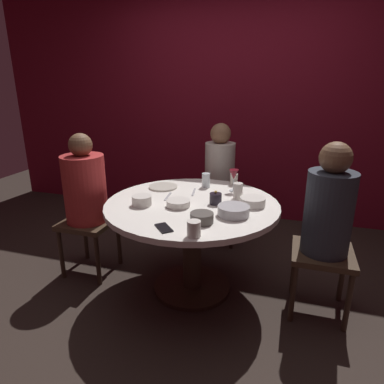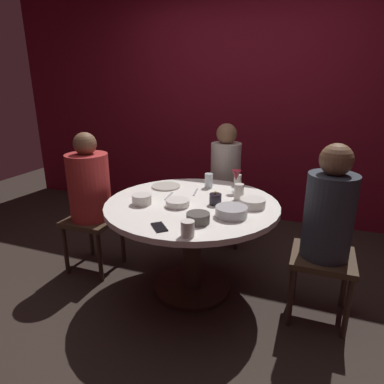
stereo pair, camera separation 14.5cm
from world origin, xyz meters
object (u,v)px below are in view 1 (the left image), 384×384
seated_diner_left (85,190)px  bowl_serving_large (234,211)px  cell_phone (164,228)px  seated_diner_back (220,171)px  cup_near_candle (206,180)px  seated_diner_right (328,213)px  bowl_salad_center (142,200)px  wine_glass (234,175)px  bowl_sauce_side (202,218)px  bowl_rice_portion (253,202)px  cup_by_left_diner (238,191)px  cup_by_right_diner (194,229)px  dining_table (192,223)px  dinner_plate (163,187)px  bowl_small_white (178,203)px  candle_holder (216,199)px  cup_center_front (234,179)px

seated_diner_left → bowl_serving_large: 1.24m
cell_phone → bowl_serving_large: 0.49m
seated_diner_back → cup_near_candle: bearing=-0.0°
cell_phone → cup_near_candle: cup_near_candle is taller
seated_diner_right → bowl_salad_center: bearing=7.1°
wine_glass → bowl_sauce_side: 0.70m
cell_phone → bowl_rice_portion: bowl_rice_portion is taller
bowl_serving_large → cup_by_left_diner: cup_by_left_diner is taller
cup_near_candle → cup_by_right_diner: bearing=-79.3°
seated_diner_right → cell_phone: seated_diner_right is taller
seated_diner_right → bowl_salad_center: seated_diner_right is taller
dining_table → wine_glass: wine_glass is taller
bowl_serving_large → dinner_plate: bearing=147.3°
dining_table → bowl_small_white: bowl_small_white is taller
dining_table → cup_by_right_diner: bearing=-71.9°
seated_diner_right → bowl_sauce_side: seated_diner_right is taller
bowl_sauce_side → cup_near_candle: bearing=102.8°
dining_table → cup_by_left_diner: (0.30, 0.19, 0.22)m
seated_diner_back → bowl_small_white: size_ratio=7.10×
seated_diner_left → wine_glass: bearing=17.5°
seated_diner_back → wine_glass: (0.24, -0.57, 0.12)m
dinner_plate → cell_phone: dinner_plate is taller
bowl_rice_portion → cup_by_right_diner: bearing=-113.1°
cell_phone → cup_by_right_diner: (0.20, -0.05, 0.04)m
seated_diner_left → bowl_sauce_side: bearing=-17.4°
dinner_plate → seated_diner_left: bearing=-154.2°
seated_diner_right → bowl_rice_portion: size_ratio=6.76×
dining_table → dinner_plate: size_ratio=5.32×
dining_table → bowl_salad_center: bearing=-154.5°
seated_diner_back → dinner_plate: (-0.33, -0.65, -0.00)m
cell_phone → bowl_sauce_side: 0.25m
candle_holder → cup_near_candle: (-0.17, 0.37, 0.02)m
seated_diner_right → bowl_sauce_side: size_ratio=8.26×
seated_diner_left → bowl_serving_large: bearing=-7.2°
candle_holder → wine_glass: size_ratio=0.57×
seated_diner_back → cup_center_front: 0.45m
bowl_rice_portion → cup_by_left_diner: cup_by_left_diner is taller
bowl_serving_large → cup_by_left_diner: bearing=95.0°
seated_diner_back → cell_phone: (-0.03, -1.41, -0.01)m
cup_by_left_diner → cup_center_front: (-0.09, 0.34, -0.01)m
cup_by_right_diner → seated_diner_right: bearing=35.4°
bowl_serving_large → bowl_sauce_side: 0.24m
bowl_salad_center → cup_center_front: size_ratio=1.48×
seated_diner_left → seated_diner_right: bearing=0.0°
bowl_serving_large → cup_by_right_diner: cup_by_right_diner is taller
cup_near_candle → bowl_sauce_side: bearing=-77.2°
dinner_plate → cup_center_front: size_ratio=2.51×
candle_holder → cell_phone: (-0.20, -0.50, -0.04)m
bowl_rice_portion → cup_center_front: size_ratio=1.89×
dining_table → cup_by_left_diner: bearing=31.6°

